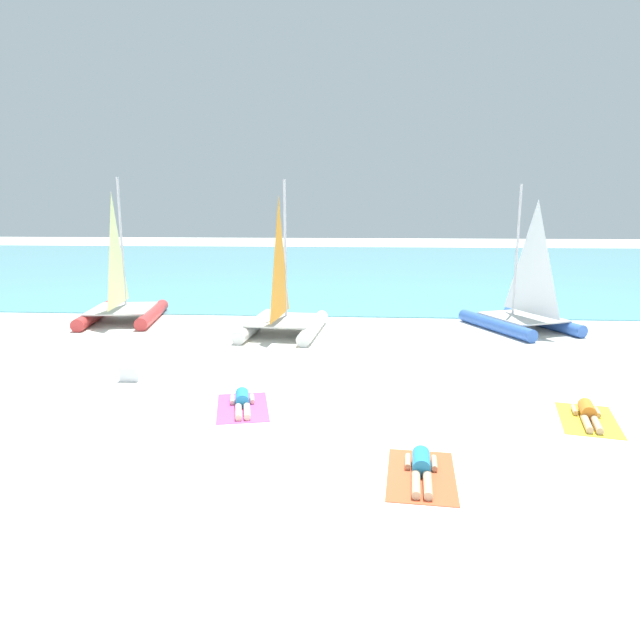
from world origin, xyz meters
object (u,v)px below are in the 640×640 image
object	(u,v)px
sailboat_red	(122,300)
sunbather_left	(242,401)
towel_left	(243,407)
towel_right	(588,420)
sailboat_white	(283,311)
cooler_box	(131,373)
sunbather_middle	(421,466)
sailboat_blue	(522,309)
towel_middle	(421,475)
sunbather_right	(588,413)

from	to	relation	value
sailboat_red	sunbather_left	bearing A→B (deg)	-63.13
towel_left	sunbather_left	size ratio (longest dim) A/B	1.22
sunbather_left	towel_right	size ratio (longest dim) A/B	0.82
sailboat_white	cooler_box	size ratio (longest dim) A/B	10.47
sailboat_red	towel_right	size ratio (longest dim) A/B	2.85
sunbather_middle	towel_right	world-z (taller)	sunbather_middle
sunbather_middle	sailboat_blue	bearing A→B (deg)	72.64
sunbather_left	cooler_box	xyz separation A→B (m)	(-3.22, 1.73, 0.05)
sailboat_red	towel_middle	distance (m)	15.79
towel_middle	towel_right	xyz separation A→B (m)	(3.69, 2.75, 0.00)
sailboat_white	towel_middle	xyz separation A→B (m)	(3.71, -10.38, -0.77)
sailboat_blue	sunbather_middle	world-z (taller)	sailboat_blue
sunbather_middle	sunbather_right	distance (m)	4.61
sailboat_white	sunbather_middle	size ratio (longest dim) A/B	3.34
towel_right	sunbather_right	distance (m)	0.14
towel_left	cooler_box	distance (m)	3.70
sailboat_white	sunbather_right	world-z (taller)	sailboat_white
sailboat_white	sunbather_middle	distance (m)	10.99
sailboat_white	sunbather_left	world-z (taller)	sailboat_white
sunbather_left	sailboat_white	bearing A→B (deg)	78.34
sailboat_blue	sunbather_left	distance (m)	11.97
sunbather_right	sailboat_white	bearing A→B (deg)	146.90
towel_middle	cooler_box	world-z (taller)	cooler_box
sunbather_middle	sunbather_right	xyz separation A→B (m)	(3.70, 2.75, 0.00)
sailboat_red	towel_left	size ratio (longest dim) A/B	2.85
towel_middle	sunbather_right	size ratio (longest dim) A/B	1.22
sunbather_middle	sunbather_right	world-z (taller)	same
towel_middle	sunbather_left	bearing A→B (deg)	139.97
towel_left	sunbather_right	xyz separation A→B (m)	(7.29, -0.14, 0.13)
towel_left	towel_middle	world-z (taller)	same
towel_left	cooler_box	bearing A→B (deg)	150.98
towel_left	sunbather_right	bearing A→B (deg)	-1.09
sailboat_blue	towel_left	world-z (taller)	sailboat_blue
sunbather_left	sunbather_right	size ratio (longest dim) A/B	1.00
sailboat_red	towel_middle	size ratio (longest dim) A/B	2.85
sailboat_blue	sunbather_right	xyz separation A→B (m)	(-1.00, -8.80, -0.63)
sailboat_blue	sunbather_middle	size ratio (longest dim) A/B	3.25
towel_middle	cooler_box	xyz separation A→B (m)	(-6.81, 4.75, 0.17)
sailboat_blue	towel_middle	xyz separation A→B (m)	(-4.71, -11.61, -0.75)
towel_middle	sunbather_right	xyz separation A→B (m)	(3.70, 2.82, 0.13)
sailboat_white	towel_right	world-z (taller)	sailboat_white
sunbather_middle	sailboat_red	bearing A→B (deg)	134.99
sunbather_left	towel_right	xyz separation A→B (m)	(7.29, -0.27, -0.13)
sailboat_white	sailboat_red	bearing A→B (deg)	169.83
sailboat_red	cooler_box	bearing A→B (deg)	-74.55
sailboat_red	towel_right	distance (m)	16.70
sunbather_right	cooler_box	size ratio (longest dim) A/B	3.12
towel_left	sunbather_left	xyz separation A→B (m)	(-0.01, 0.07, 0.13)
sailboat_blue	sunbather_middle	distance (m)	12.48
towel_right	sailboat_blue	bearing A→B (deg)	83.45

